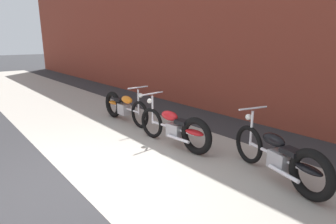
{
  "coord_description": "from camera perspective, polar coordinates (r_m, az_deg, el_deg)",
  "views": [
    {
      "loc": [
        3.8,
        -1.33,
        2.15
      ],
      "look_at": [
        -0.34,
        2.08,
        0.75
      ],
      "focal_mm": 30.01,
      "sensor_mm": 36.0,
      "label": 1
    }
  ],
  "objects": [
    {
      "name": "sidewalk_slab",
      "position": [
        5.34,
        -0.48,
        -9.07
      ],
      "size": [
        36.0,
        3.5,
        0.01
      ],
      "primitive_type": "cube",
      "color": "#9E998E",
      "rests_on": "ground"
    },
    {
      "name": "motorcycle_orange",
      "position": [
        7.61,
        -9.25,
        1.14
      ],
      "size": [
        2.01,
        0.58,
        1.03
      ],
      "rotation": [
        0.0,
        0.0,
        0.02
      ],
      "color": "black",
      "rests_on": "ground"
    },
    {
      "name": "motorcycle_red",
      "position": [
        5.67,
        1.97,
        -3.39
      ],
      "size": [
        2.01,
        0.58,
        1.03
      ],
      "rotation": [
        0.0,
        0.0,
        3.22
      ],
      "color": "black",
      "rests_on": "ground"
    },
    {
      "name": "ground_plane",
      "position": [
        4.56,
        -18.37,
        -14.3
      ],
      "size": [
        80.0,
        80.0,
        0.0
      ],
      "primitive_type": "plane",
      "color": "#2D2D30"
    },
    {
      "name": "motorcycle_black",
      "position": [
        4.63,
        22.42,
        -8.76
      ],
      "size": [
        1.95,
        0.8,
        1.03
      ],
      "rotation": [
        0.0,
        0.0,
        2.86
      ],
      "color": "black",
      "rests_on": "ground"
    },
    {
      "name": "brick_building_wall",
      "position": [
        7.58,
        21.3,
        18.18
      ],
      "size": [
        36.0,
        0.5,
        5.48
      ],
      "primitive_type": "cube",
      "color": "brown",
      "rests_on": "ground"
    }
  ]
}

